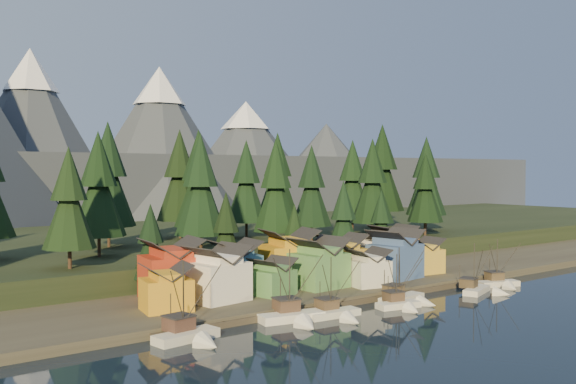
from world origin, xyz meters
TOP-DOWN VIEW (x-y plane):
  - ground at (0.00, 0.00)m, footprint 500.00×500.00m
  - shore_strip at (0.00, 40.00)m, footprint 400.00×50.00m
  - hillside at (0.00, 90.00)m, footprint 420.00×100.00m
  - dock at (0.00, 16.50)m, footprint 80.00×4.00m
  - mountain_ridge at (-4.20, 213.59)m, footprint 560.00×190.00m
  - boat_0 at (-35.82, 10.78)m, footprint 10.09×10.75m
  - boat_1 at (-17.42, 11.02)m, footprint 11.15×11.76m
  - boat_2 at (-10.26, 9.21)m, footprint 9.80×10.54m
  - boat_3 at (3.08, 7.72)m, footprint 8.38×8.92m
  - boat_4 at (7.91, 10.81)m, footprint 10.56×11.32m
  - boat_5 at (25.57, 7.71)m, footprint 9.31×9.80m
  - boat_6 at (34.62, 9.61)m, footprint 9.04×9.55m
  - house_front_0 at (-32.50, 24.86)m, footprint 8.57×8.25m
  - house_front_1 at (-22.17, 26.51)m, footprint 10.26×9.96m
  - house_front_2 at (-11.56, 25.15)m, footprint 7.84×7.89m
  - house_front_3 at (-0.26, 25.67)m, footprint 9.69×9.28m
  - house_front_4 at (8.26, 21.29)m, footprint 8.40×8.82m
  - house_front_5 at (19.00, 24.19)m, footprint 10.52×9.78m
  - house_front_6 at (28.48, 25.21)m, footprint 8.44×8.09m
  - house_back_0 at (-27.37, 33.26)m, footprint 10.63×10.31m
  - house_back_1 at (-14.88, 32.50)m, footprint 9.40×9.48m
  - house_back_2 at (-1.74, 33.01)m, footprint 11.76×11.15m
  - house_back_3 at (9.55, 30.44)m, footprint 10.32×9.55m
  - house_back_4 at (20.61, 31.80)m, footprint 9.07×8.80m
  - house_back_5 at (28.66, 33.93)m, footprint 9.94×10.02m
  - tree_hill_2 at (-40.00, 48.00)m, footprint 9.46×9.46m
  - tree_hill_3 at (-30.00, 60.00)m, footprint 11.07×11.07m
  - tree_hill_4 at (-22.00, 75.00)m, footprint 12.43×12.43m
  - tree_hill_5 at (-12.00, 50.00)m, footprint 10.96×10.96m
  - tree_hill_6 at (-4.00, 65.00)m, footprint 11.72×11.72m
  - tree_hill_7 at (6.00, 48.00)m, footprint 10.53×10.53m
  - tree_hill_8 at (14.00, 72.00)m, footprint 10.99×10.99m
  - tree_hill_9 at (22.00, 55.00)m, footprint 10.28×10.28m
  - tree_hill_10 at (30.00, 80.00)m, footprint 12.20×12.20m
  - tree_hill_11 at (38.00, 50.00)m, footprint 11.08×11.08m
  - tree_hill_12 at (46.00, 66.00)m, footprint 11.29×11.29m
  - tree_hill_13 at (56.00, 48.00)m, footprint 9.66×9.66m
  - tree_hill_14 at (64.00, 72.00)m, footprint 13.66×13.66m
  - tree_hill_15 at (0.00, 82.00)m, footprint 12.15×12.15m
  - tree_hill_17 at (68.00, 58.00)m, footprint 11.85×11.85m
  - tree_shore_0 at (-28.00, 40.00)m, footprint 6.97×6.97m
  - tree_shore_1 at (-12.00, 40.00)m, footprint 7.73×7.73m
  - tree_shore_2 at (5.00, 40.00)m, footprint 6.47×6.47m
  - tree_shore_3 at (19.00, 40.00)m, footprint 8.53×8.53m
  - tree_shore_4 at (31.00, 40.00)m, footprint 7.50×7.50m

SIDE VIEW (x-z plane):
  - ground at x=0.00m, z-range 0.00..0.00m
  - dock at x=0.00m, z-range 0.00..1.00m
  - shore_strip at x=0.00m, z-range 0.00..1.50m
  - boat_4 at x=7.91m, z-range -3.48..7.41m
  - boat_2 at x=-10.26m, z-range -3.38..7.40m
  - boat_5 at x=25.57m, z-range -3.28..7.41m
  - boat_3 at x=3.08m, z-range -3.10..7.23m
  - boat_6 at x=34.62m, z-range -3.24..7.44m
  - boat_1 at x=-17.42m, z-range -3.89..8.72m
  - boat_0 at x=-35.82m, z-range -3.76..8.75m
  - hillside at x=0.00m, z-range 0.00..6.00m
  - house_front_2 at x=-11.56m, z-range 1.67..8.23m
  - house_front_4 at x=8.26m, z-range 1.68..8.80m
  - house_front_0 at x=-32.50m, z-range 1.69..9.07m
  - house_front_6 at x=28.48m, z-range 1.69..9.25m
  - house_back_4 at x=20.61m, z-range 1.72..10.46m
  - house_back_3 at x=9.55m, z-range 1.73..10.81m
  - house_back_1 at x=-14.88m, z-range 1.73..11.02m
  - house_front_3 at x=-0.26m, z-range 1.74..11.15m
  - house_front_1 at x=-22.17m, z-range 1.74..11.17m
  - house_back_5 at x=28.66m, z-range 1.74..11.37m
  - house_front_5 at x=19.00m, z-range 1.75..11.72m
  - house_back_0 at x=-27.37m, z-range 1.76..12.11m
  - house_back_2 at x=-1.74m, z-range 1.77..12.30m
  - tree_shore_2 at x=5.00m, z-range 2.19..17.27m
  - tree_shore_0 at x=-28.00m, z-range 2.25..18.48m
  - tree_shore_4 at x=31.00m, z-range 2.31..19.78m
  - tree_shore_1 at x=-12.00m, z-range 2.33..20.34m
  - tree_shore_3 at x=19.00m, z-range 2.42..22.29m
  - tree_hill_2 at x=-40.00m, z-range 7.03..29.07m
  - tree_hill_13 at x=56.00m, z-range 7.05..29.55m
  - tree_hill_9 at x=22.00m, z-range 7.12..31.07m
  - tree_hill_7 at x=6.00m, z-range 7.14..31.67m
  - tree_hill_5 at x=-12.00m, z-range 7.19..32.73m
  - tree_hill_8 at x=14.00m, z-range 7.19..32.81m
  - tree_hill_3 at x=-30.00m, z-range 7.20..32.98m
  - tree_hill_11 at x=38.00m, z-range 7.20..33.03m
  - tree_hill_12 at x=46.00m, z-range 7.23..33.53m
  - tree_hill_6 at x=-4.00m, z-range 7.27..34.57m
  - tree_hill_17 at x=68.00m, z-range 7.29..34.88m
  - tree_hill_15 at x=0.00m, z-range 7.32..35.62m
  - tree_hill_10 at x=30.00m, z-range 7.33..35.75m
  - tree_hill_4 at x=-22.00m, z-range 7.35..36.31m
  - tree_hill_14 at x=64.00m, z-range 7.49..39.31m
  - mountain_ridge at x=-4.20m, z-range -18.94..71.06m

